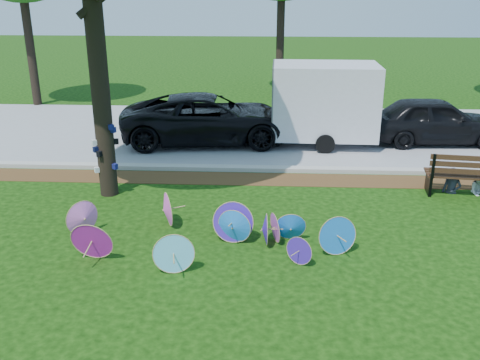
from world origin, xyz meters
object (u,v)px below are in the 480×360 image
object	(u,v)px
dark_pickup	(435,120)
park_bench	(469,173)
cargo_trailer	(325,100)
person_left	(454,169)
parasol_pile	(211,228)
black_van	(209,119)

from	to	relation	value
dark_pickup	park_bench	world-z (taller)	dark_pickup
dark_pickup	cargo_trailer	world-z (taller)	cargo_trailer
person_left	cargo_trailer	bearing A→B (deg)	148.77
dark_pickup	person_left	distance (m)	4.60
parasol_pile	park_bench	size ratio (longest dim) A/B	2.80
parasol_pile	person_left	bearing A→B (deg)	28.81
park_bench	black_van	bearing A→B (deg)	154.86
parasol_pile	black_van	bearing A→B (deg)	96.32
parasol_pile	park_bench	distance (m)	6.86
black_van	cargo_trailer	bearing A→B (deg)	-96.37
dark_pickup	cargo_trailer	distance (m)	3.74
parasol_pile	dark_pickup	bearing A→B (deg)	49.50
park_bench	person_left	xyz separation A→B (m)	(-0.35, 0.05, 0.08)
park_bench	person_left	bearing A→B (deg)	178.56
cargo_trailer	parasol_pile	bearing A→B (deg)	-110.32
dark_pickup	person_left	size ratio (longest dim) A/B	3.56
dark_pickup	parasol_pile	bearing A→B (deg)	136.66
black_van	park_bench	size ratio (longest dim) A/B	2.71
park_bench	person_left	distance (m)	0.36
parasol_pile	black_van	world-z (taller)	black_van
parasol_pile	dark_pickup	size ratio (longest dim) A/B	1.32
black_van	park_bench	xyz separation A→B (m)	(6.93, -4.30, -0.24)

